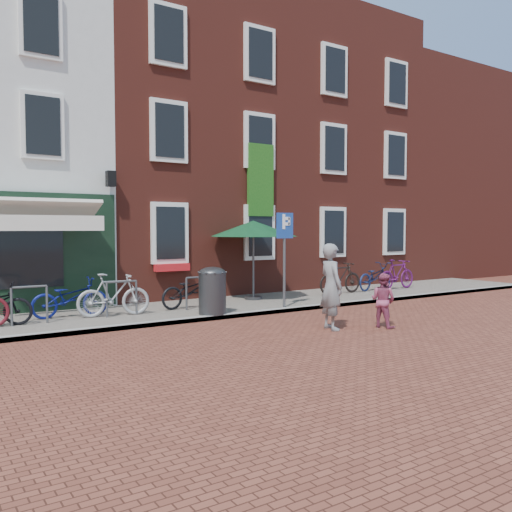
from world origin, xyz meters
TOP-DOWN VIEW (x-y plane):
  - ground at (0.00, 0.00)m, footprint 80.00×80.00m
  - sidewalk at (1.00, 1.50)m, footprint 24.00×3.00m
  - building_brick_mid at (2.00, 7.00)m, footprint 6.00×8.00m
  - building_brick_right at (8.00, 7.00)m, footprint 6.00×8.00m
  - filler_right at (14.50, 7.00)m, footprint 7.00×8.00m
  - litter_bin at (0.39, 0.30)m, footprint 0.65×0.65m
  - parking_sign at (2.46, 0.24)m, footprint 0.50×0.08m
  - parasol at (2.63, 1.97)m, footprint 2.53×2.53m
  - woman at (1.80, -2.31)m, footprint 0.55×0.73m
  - boy at (2.89, -2.75)m, footprint 0.57×0.66m
  - bicycle_2 at (-2.54, 1.69)m, footprint 1.72×0.64m
  - bicycle_3 at (-1.67, 1.27)m, footprint 1.71×0.68m
  - bicycle_4 at (0.41, 1.47)m, footprint 1.77×0.79m
  - bicycle_5 at (5.57, 1.55)m, footprint 1.66×0.48m
  - bicycle_6 at (7.21, 1.67)m, footprint 1.79×0.88m
  - bicycle_7 at (8.02, 1.46)m, footprint 1.68×0.54m

SIDE VIEW (x-z plane):
  - ground at x=0.00m, z-range 0.00..0.00m
  - sidewalk at x=1.00m, z-range 0.00..0.10m
  - bicycle_2 at x=-2.54m, z-range 0.10..1.00m
  - bicycle_4 at x=0.41m, z-range 0.10..1.00m
  - bicycle_6 at x=7.21m, z-range 0.10..1.00m
  - boy at x=2.89m, z-range 0.00..1.17m
  - bicycle_3 at x=-1.67m, z-range 0.10..1.10m
  - bicycle_5 at x=5.57m, z-range 0.10..1.10m
  - bicycle_7 at x=8.02m, z-range 0.10..1.10m
  - litter_bin at x=0.39m, z-range 0.12..1.31m
  - woman at x=1.80m, z-range 0.00..1.81m
  - parking_sign at x=2.46m, z-range 0.56..2.99m
  - parasol at x=2.63m, z-range 1.03..3.38m
  - filler_right at x=14.50m, z-range 0.00..9.00m
  - building_brick_mid at x=2.00m, z-range 0.00..10.00m
  - building_brick_right at x=8.00m, z-range 0.00..10.00m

